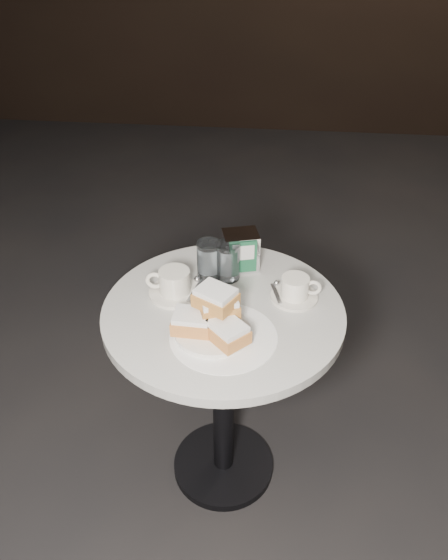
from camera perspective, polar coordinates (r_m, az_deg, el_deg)
ground at (r=2.12m, az=-0.06°, el=-18.91°), size 7.00×7.00×0.00m
cafe_table at (r=1.70m, az=-0.07°, el=-8.17°), size 0.70×0.70×0.74m
sugar_spill at (r=1.48m, az=-0.05°, el=-5.91°), size 0.35×0.35×0.00m
beignet_plate at (r=1.46m, az=-1.15°, el=-4.09°), size 0.27×0.27×0.13m
coffee_cup_left at (r=1.61m, az=-5.22°, el=-0.44°), size 0.17×0.16×0.08m
coffee_cup_right at (r=1.60m, az=7.45°, el=-0.98°), size 0.15×0.14×0.07m
water_glass_left at (r=1.67m, az=-1.58°, el=2.09°), size 0.10×0.10×0.12m
water_glass_right at (r=1.66m, az=0.40°, el=1.93°), size 0.10×0.10×0.12m
napkin_dispenser at (r=1.70m, az=1.73°, el=3.06°), size 0.13×0.11×0.13m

